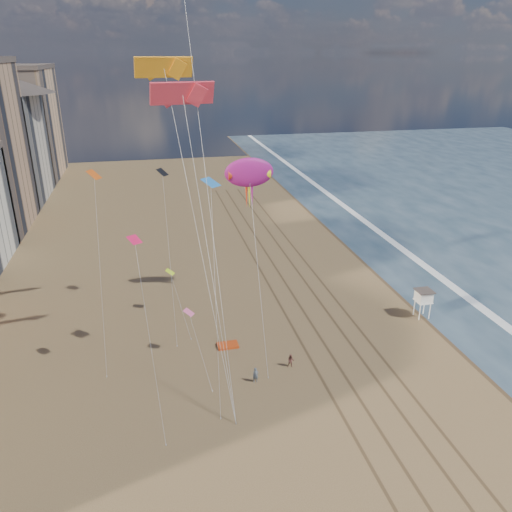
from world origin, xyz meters
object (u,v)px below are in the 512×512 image
at_px(kite_flyer_b, 291,361).
at_px(show_kite, 249,173).
at_px(grounded_kite, 228,345).
at_px(lifeguard_stand, 424,296).
at_px(kite_flyer_a, 256,375).

bearing_deg(kite_flyer_b, show_kite, 108.72).
bearing_deg(grounded_kite, lifeguard_stand, 1.74).
height_order(grounded_kite, show_kite, show_kite).
bearing_deg(kite_flyer_b, lifeguard_stand, 35.47).
relative_size(grounded_kite, show_kite, 0.10).
bearing_deg(kite_flyer_b, kite_flyer_a, -141.98).
bearing_deg(grounded_kite, kite_flyer_b, -44.43).
bearing_deg(show_kite, lifeguard_stand, -26.15).
bearing_deg(show_kite, grounded_kite, -113.27).
distance_m(show_kite, kite_flyer_a, 23.84).
relative_size(lifeguard_stand, kite_flyer_a, 2.25).
bearing_deg(lifeguard_stand, kite_flyer_a, -159.50).
relative_size(grounded_kite, kite_flyer_b, 1.53).
height_order(grounded_kite, kite_flyer_a, kite_flyer_a).
distance_m(lifeguard_stand, grounded_kite, 24.04).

